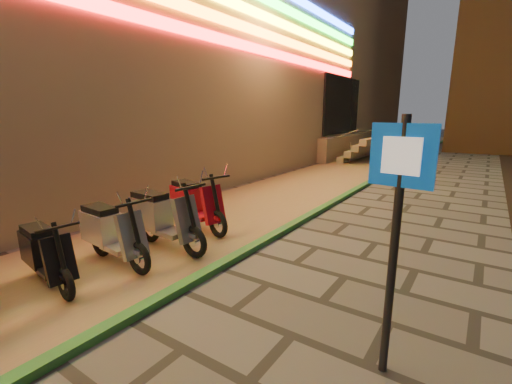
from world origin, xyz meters
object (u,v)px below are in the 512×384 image
Objects in this scene: scooter_6 at (45,254)px; scooter_8 at (160,217)px; scooter_7 at (110,232)px; pedestrian_sign at (397,215)px; scooter_9 at (194,203)px.

scooter_6 is 0.82× the size of scooter_8.
scooter_7 is 0.92m from scooter_8.
scooter_6 is (-4.44, -0.93, -1.09)m from pedestrian_sign.
scooter_7 reaches higher than scooter_6.
scooter_8 is (0.26, 1.87, 0.10)m from scooter_6.
scooter_8 is at bearing 82.53° from scooter_7.
scooter_8 is 1.15m from scooter_9.
pedestrian_sign reaches higher than scooter_7.
pedestrian_sign is 1.34× the size of scooter_9.
scooter_8 is at bearing -63.75° from scooter_9.
pedestrian_sign is 4.47m from scooter_7.
scooter_6 is at bearing -95.24° from scooter_8.
scooter_8 reaches higher than scooter_9.
scooter_7 is at bearing -98.33° from scooter_8.
scooter_6 is 2.99m from scooter_9.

